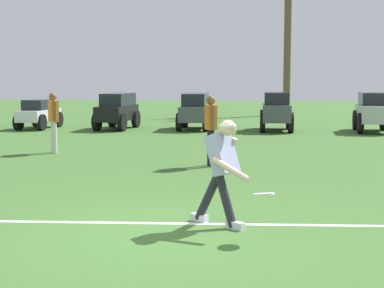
% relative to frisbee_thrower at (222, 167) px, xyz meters
% --- Properties ---
extents(ground_plane, '(80.00, 80.00, 0.00)m').
position_rel_frisbee_thrower_xyz_m(ground_plane, '(-0.76, -0.58, -0.80)').
color(ground_plane, '#3C652B').
extents(field_line_paint, '(22.97, 1.10, 0.01)m').
position_rel_frisbee_thrower_xyz_m(field_line_paint, '(-0.76, 0.06, -0.80)').
color(field_line_paint, white).
rests_on(field_line_paint, ground_plane).
extents(frisbee_thrower, '(0.82, 0.86, 1.43)m').
position_rel_frisbee_thrower_xyz_m(frisbee_thrower, '(0.00, 0.00, 0.00)').
color(frisbee_thrower, '#23232D').
rests_on(frisbee_thrower, ground_plane).
extents(frisbee_in_flight, '(0.35, 0.35, 0.07)m').
position_rel_frisbee_thrower_xyz_m(frisbee_in_flight, '(0.53, -0.64, -0.23)').
color(frisbee_in_flight, white).
extents(teammate_near_sideline, '(0.35, 0.46, 1.56)m').
position_rel_frisbee_thrower_xyz_m(teammate_near_sideline, '(-4.65, 7.08, 0.14)').
color(teammate_near_sideline, silver).
rests_on(teammate_near_sideline, ground_plane).
extents(teammate_deep, '(0.30, 0.49, 1.56)m').
position_rel_frisbee_thrower_xyz_m(teammate_deep, '(-0.47, 5.21, 0.14)').
color(teammate_deep, black).
rests_on(teammate_deep, ground_plane).
extents(parked_car_slot_b, '(1.26, 2.27, 1.10)m').
position_rel_frisbee_thrower_xyz_m(parked_car_slot_b, '(-7.52, 13.87, -0.24)').
color(parked_car_slot_b, silver).
rests_on(parked_car_slot_b, ground_plane).
extents(parked_car_slot_c, '(1.40, 2.49, 1.34)m').
position_rel_frisbee_thrower_xyz_m(parked_car_slot_c, '(-4.52, 14.00, -0.08)').
color(parked_car_slot_c, black).
rests_on(parked_car_slot_c, ground_plane).
extents(parked_car_slot_d, '(1.20, 2.42, 1.34)m').
position_rel_frisbee_thrower_xyz_m(parked_car_slot_d, '(-1.59, 14.16, -0.08)').
color(parked_car_slot_d, '#474C51').
rests_on(parked_car_slot_d, ground_plane).
extents(parked_car_slot_e, '(1.21, 2.37, 1.40)m').
position_rel_frisbee_thrower_xyz_m(parked_car_slot_e, '(1.39, 13.87, -0.06)').
color(parked_car_slot_e, '#474C51').
rests_on(parked_car_slot_e, ground_plane).
extents(parked_car_slot_f, '(1.33, 2.42, 1.40)m').
position_rel_frisbee_thrower_xyz_m(parked_car_slot_f, '(4.78, 13.72, -0.06)').
color(parked_car_slot_f, '#B7BABF').
rests_on(parked_car_slot_f, ground_plane).
extents(palm_tree_left_of_centre, '(3.47, 3.14, 6.99)m').
position_rel_frisbee_thrower_xyz_m(palm_tree_left_of_centre, '(2.33, 22.58, 3.24)').
color(palm_tree_left_of_centre, brown).
rests_on(palm_tree_left_of_centre, ground_plane).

